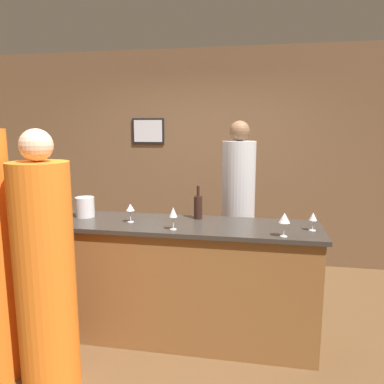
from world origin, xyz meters
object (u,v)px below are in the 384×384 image
(bartender, at_px, (238,220))
(guest_0, at_px, (45,273))
(wine_bottle_0, at_px, (198,207))
(ice_bucket, at_px, (85,207))

(bartender, relative_size, guest_0, 1.04)
(guest_0, height_order, wine_bottle_0, guest_0)
(ice_bucket, bearing_deg, bartender, 28.24)
(guest_0, height_order, ice_bucket, guest_0)
(bartender, bearing_deg, ice_bucket, 28.24)
(guest_0, relative_size, wine_bottle_0, 6.19)
(guest_0, relative_size, ice_bucket, 10.14)
(wine_bottle_0, distance_m, ice_bucket, 1.01)
(guest_0, distance_m, ice_bucket, 0.89)
(bartender, height_order, ice_bucket, bartender)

